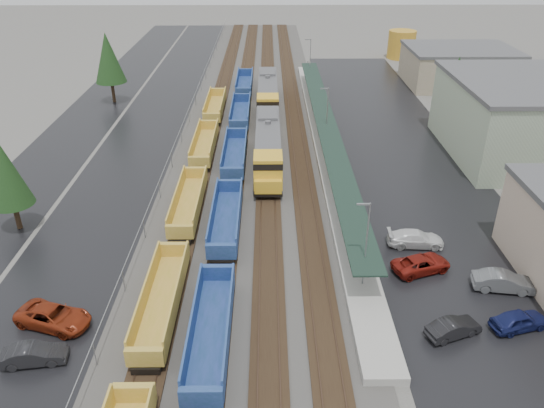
% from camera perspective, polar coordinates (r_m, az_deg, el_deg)
% --- Properties ---
extents(ballast_strip, '(20.00, 160.00, 0.08)m').
position_cam_1_polar(ballast_strip, '(78.70, -1.93, 8.80)').
color(ballast_strip, '#302D2B').
rests_on(ballast_strip, ground).
extents(trackbed, '(14.60, 160.00, 0.22)m').
position_cam_1_polar(trackbed, '(78.66, -1.93, 8.88)').
color(trackbed, black).
rests_on(trackbed, ground).
extents(west_parking_lot, '(10.00, 160.00, 0.02)m').
position_cam_1_polar(west_parking_lot, '(80.50, -12.78, 8.54)').
color(west_parking_lot, black).
rests_on(west_parking_lot, ground).
extents(west_road, '(9.00, 160.00, 0.02)m').
position_cam_1_polar(west_road, '(83.18, -19.60, 8.23)').
color(west_road, black).
rests_on(west_road, ground).
extents(east_commuter_lot, '(16.00, 100.00, 0.02)m').
position_cam_1_polar(east_commuter_lot, '(71.40, 13.41, 5.90)').
color(east_commuter_lot, black).
rests_on(east_commuter_lot, ground).
extents(station_platform, '(3.00, 80.00, 8.00)m').
position_cam_1_polar(station_platform, '(69.48, 5.80, 6.56)').
color(station_platform, '#9E9B93').
rests_on(station_platform, ground).
extents(chainlink_fence, '(0.08, 160.04, 2.02)m').
position_cam_1_polar(chainlink_fence, '(77.54, -9.10, 9.38)').
color(chainlink_fence, gray).
rests_on(chainlink_fence, ground).
extents(tree_west_near, '(3.96, 3.96, 9.00)m').
position_cam_1_polar(tree_west_near, '(54.28, -26.71, 2.94)').
color(tree_west_near, '#332316').
rests_on(tree_west_near, ground).
extents(tree_west_far, '(4.84, 4.84, 11.00)m').
position_cam_1_polar(tree_west_far, '(89.85, -17.20, 14.79)').
color(tree_west_far, '#332316').
rests_on(tree_west_far, ground).
extents(tree_east, '(4.40, 4.40, 10.00)m').
position_cam_1_polar(tree_east, '(79.22, 19.16, 12.29)').
color(tree_east, '#332316').
rests_on(tree_east, ground).
extents(locomotive_lead, '(3.09, 20.35, 4.61)m').
position_cam_1_polar(locomotive_lead, '(63.24, -0.44, 6.13)').
color(locomotive_lead, black).
rests_on(locomotive_lead, ground).
extents(locomotive_trail, '(3.09, 20.35, 4.61)m').
position_cam_1_polar(locomotive_trail, '(83.06, -0.46, 11.62)').
color(locomotive_trail, black).
rests_on(locomotive_trail, ground).
extents(well_string_yellow, '(2.54, 90.74, 2.26)m').
position_cam_1_polar(well_string_yellow, '(47.47, -10.13, -4.26)').
color(well_string_yellow, gold).
rests_on(well_string_yellow, ground).
extents(well_string_blue, '(2.66, 106.49, 2.36)m').
position_cam_1_polar(well_string_blue, '(50.69, -4.94, -1.58)').
color(well_string_blue, navy).
rests_on(well_string_blue, ground).
extents(storage_tank, '(5.72, 5.72, 5.72)m').
position_cam_1_polar(storage_tank, '(120.26, 13.75, 16.33)').
color(storage_tank, gold).
rests_on(storage_tank, ground).
extents(parked_car_west_b, '(2.09, 4.45, 1.41)m').
position_cam_1_polar(parked_car_west_b, '(40.08, -24.26, -14.57)').
color(parked_car_west_b, black).
rests_on(parked_car_west_b, ground).
extents(parked_car_west_c, '(4.16, 6.09, 1.55)m').
position_cam_1_polar(parked_car_west_c, '(42.61, -22.45, -11.15)').
color(parked_car_west_c, maroon).
rests_on(parked_car_west_c, ground).
extents(parked_car_east_a, '(2.83, 4.34, 1.35)m').
position_cam_1_polar(parked_car_east_a, '(40.83, 18.92, -12.52)').
color(parked_car_east_a, black).
rests_on(parked_car_east_a, ground).
extents(parked_car_east_b, '(3.86, 5.54, 1.40)m').
position_cam_1_polar(parked_car_east_b, '(46.68, 15.76, -6.23)').
color(parked_car_east_b, maroon).
rests_on(parked_car_east_b, ground).
extents(parked_car_east_c, '(2.29, 5.18, 1.48)m').
position_cam_1_polar(parked_car_east_c, '(49.95, 15.19, -3.63)').
color(parked_car_east_c, silver).
rests_on(parked_car_east_c, ground).
extents(parked_car_east_d, '(2.79, 4.58, 1.46)m').
position_cam_1_polar(parked_car_east_d, '(43.17, 25.04, -11.28)').
color(parked_car_east_d, '#151C50').
rests_on(parked_car_east_d, ground).
extents(parked_car_east_e, '(2.36, 4.96, 1.57)m').
position_cam_1_polar(parked_car_east_e, '(46.63, 23.60, -7.67)').
color(parked_car_east_e, '#595C5E').
rests_on(parked_car_east_e, ground).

